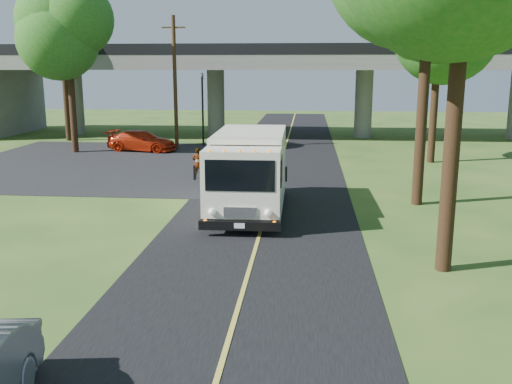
# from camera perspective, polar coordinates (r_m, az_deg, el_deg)

# --- Properties ---
(ground) EXTENTS (120.00, 120.00, 0.00)m
(ground) POSITION_cam_1_polar(r_m,az_deg,el_deg) (15.95, -0.84, -8.38)
(ground) COLOR #2C501C
(ground) RESTS_ON ground
(road) EXTENTS (7.00, 90.00, 0.02)m
(road) POSITION_cam_1_polar(r_m,az_deg,el_deg) (25.51, 1.52, -0.37)
(road) COLOR black
(road) RESTS_ON ground
(parking_lot) EXTENTS (16.00, 18.00, 0.01)m
(parking_lot) POSITION_cam_1_polar(r_m,az_deg,el_deg) (35.61, -15.58, 2.85)
(parking_lot) COLOR black
(parking_lot) RESTS_ON ground
(lane_line) EXTENTS (0.12, 90.00, 0.01)m
(lane_line) POSITION_cam_1_polar(r_m,az_deg,el_deg) (25.51, 1.52, -0.32)
(lane_line) COLOR gold
(lane_line) RESTS_ON road
(overpass) EXTENTS (54.00, 10.00, 7.30)m
(overpass) POSITION_cam_1_polar(r_m,az_deg,el_deg) (46.86, 3.34, 11.09)
(overpass) COLOR slate
(overpass) RESTS_ON ground
(traffic_signal) EXTENTS (0.18, 0.22, 5.20)m
(traffic_signal) POSITION_cam_1_polar(r_m,az_deg,el_deg) (41.59, -5.37, 9.01)
(traffic_signal) COLOR black
(traffic_signal) RESTS_ON ground
(utility_pole) EXTENTS (1.60, 0.26, 9.00)m
(utility_pole) POSITION_cam_1_polar(r_m,az_deg,el_deg) (39.89, -8.10, 10.80)
(utility_pole) COLOR #472D19
(utility_pole) RESTS_ON ground
(tree_right_far) EXTENTS (5.77, 5.67, 10.99)m
(tree_right_far) POSITION_cam_1_polar(r_m,az_deg,el_deg) (35.58, 18.31, 16.10)
(tree_right_far) COLOR #382314
(tree_right_far) RESTS_ON ground
(tree_left_lot) EXTENTS (5.60, 5.50, 10.50)m
(tree_left_lot) POSITION_cam_1_polar(r_m,az_deg,el_deg) (39.82, -18.16, 15.08)
(tree_left_lot) COLOR #382314
(tree_left_lot) RESTS_ON ground
(tree_left_far) EXTENTS (5.26, 5.16, 9.89)m
(tree_left_far) POSITION_cam_1_polar(r_m,az_deg,el_deg) (46.48, -18.66, 14.03)
(tree_left_far) COLOR #382314
(tree_left_far) RESTS_ON ground
(step_van) EXTENTS (2.84, 7.48, 3.12)m
(step_van) POSITION_cam_1_polar(r_m,az_deg,el_deg) (22.47, -0.69, 2.27)
(step_van) COLOR silver
(step_van) RESTS_ON ground
(red_sedan) EXTENTS (5.03, 2.76, 1.38)m
(red_sedan) POSITION_cam_1_polar(r_m,az_deg,el_deg) (39.78, -11.34, 5.03)
(red_sedan) COLOR #B1230A
(red_sedan) RESTS_ON ground
(pedestrian) EXTENTS (0.61, 0.43, 1.60)m
(pedestrian) POSITION_cam_1_polar(r_m,az_deg,el_deg) (29.43, -5.84, 2.88)
(pedestrian) COLOR gray
(pedestrian) RESTS_ON ground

